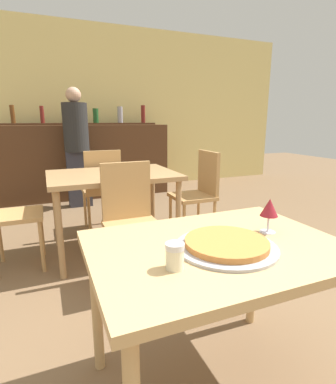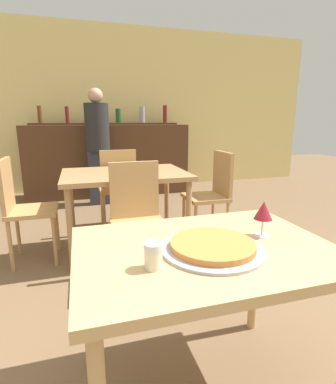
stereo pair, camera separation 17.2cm
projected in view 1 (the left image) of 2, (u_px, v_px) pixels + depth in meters
wall_back at (80, 110)px, 5.13m from camera, size 8.00×0.05×2.80m
dining_table_near at (217, 262)px, 1.26m from camera, size 1.05×0.76×0.72m
dining_table_far at (113, 182)px, 2.72m from camera, size 1.12×0.81×0.76m
bar_counter at (87, 161)px, 4.87m from camera, size 2.60×0.56×1.15m
bar_back_shelf at (87, 121)px, 4.86m from camera, size 2.39×0.24×0.32m
chair_far_side_front at (130, 215)px, 2.24m from camera, size 0.40×0.40×0.92m
chair_far_side_back at (102, 185)px, 3.27m from camera, size 0.40×0.40×0.92m
chair_far_side_left at (5, 208)px, 2.42m from camera, size 0.40×0.40×0.92m
chair_far_side_right at (199, 189)px, 3.08m from camera, size 0.40×0.40×0.92m
pizza_tray at (226, 245)px, 1.20m from camera, size 0.41×0.41×0.04m
cheese_shaker at (175, 256)px, 1.03m from camera, size 0.07×0.07×0.09m
person_standing at (77, 144)px, 4.20m from camera, size 0.34×0.34×1.66m
wine_glass at (269, 209)px, 1.35m from camera, size 0.08×0.08×0.16m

